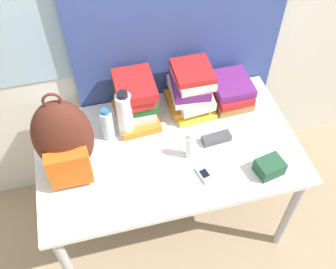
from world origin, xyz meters
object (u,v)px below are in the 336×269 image
at_px(water_bottle, 107,124).
at_px(camera_pouch, 270,167).
at_px(backpack, 64,141).
at_px(sports_bottle, 125,115).
at_px(book_stack_left, 136,101).
at_px(cell_phone, 204,174).
at_px(sunglasses_case, 216,138).
at_px(book_stack_right, 231,91).
at_px(book_stack_center, 191,89).
at_px(sunscreen_bottle, 190,146).

relative_size(water_bottle, camera_pouch, 1.43).
height_order(backpack, sports_bottle, backpack).
xyz_separation_m(backpack, book_stack_left, (0.37, 0.25, -0.08)).
bearing_deg(cell_phone, sports_bottle, 130.98).
xyz_separation_m(book_stack_left, water_bottle, (-0.17, -0.10, -0.03)).
bearing_deg(sports_bottle, cell_phone, -49.02).
xyz_separation_m(sports_bottle, sunglasses_case, (0.44, -0.17, -0.12)).
bearing_deg(sunglasses_case, cell_phone, -123.23).
height_order(book_stack_right, camera_pouch, book_stack_right).
bearing_deg(cell_phone, sunglasses_case, 56.77).
xyz_separation_m(book_stack_right, sports_bottle, (-0.61, -0.09, 0.07)).
xyz_separation_m(book_stack_left, book_stack_center, (0.30, 0.00, 0.01)).
height_order(book_stack_left, camera_pouch, book_stack_left).
height_order(book_stack_left, sunglasses_case, book_stack_left).
relative_size(cell_phone, camera_pouch, 0.79).
bearing_deg(cell_phone, book_stack_right, 57.07).
relative_size(book_stack_left, camera_pouch, 2.02).
bearing_deg(camera_pouch, sunglasses_case, 126.49).
distance_m(sunglasses_case, camera_pouch, 0.31).
bearing_deg(book_stack_right, water_bottle, -172.11).
height_order(sunglasses_case, camera_pouch, camera_pouch).
distance_m(book_stack_left, book_stack_center, 0.30).
bearing_deg(water_bottle, book_stack_right, 7.89).
bearing_deg(book_stack_right, backpack, -164.54).
xyz_separation_m(book_stack_left, sunscreen_bottle, (0.20, -0.32, -0.05)).
distance_m(backpack, book_stack_center, 0.73).
bearing_deg(sunscreen_bottle, book_stack_center, 73.59).
distance_m(cell_phone, camera_pouch, 0.32).
bearing_deg(sunscreen_bottle, book_stack_right, 44.18).
xyz_separation_m(water_bottle, sunscreen_bottle, (0.37, -0.22, -0.02)).
height_order(book_stack_center, book_stack_right, book_stack_center).
distance_m(book_stack_center, cell_phone, 0.48).
bearing_deg(book_stack_right, sunglasses_case, -122.70).
height_order(sunscreen_bottle, sunglasses_case, sunscreen_bottle).
relative_size(backpack, book_stack_right, 1.97).
relative_size(cell_phone, sunglasses_case, 0.73).
bearing_deg(cell_phone, backpack, 161.79).
distance_m(book_stack_left, book_stack_right, 0.54).
xyz_separation_m(book_stack_left, cell_phone, (0.24, -0.46, -0.12)).
xyz_separation_m(book_stack_center, book_stack_right, (0.23, -0.01, -0.06)).
distance_m(book_stack_center, book_stack_right, 0.24).
xyz_separation_m(book_stack_left, camera_pouch, (0.55, -0.51, -0.09)).
bearing_deg(cell_phone, book_stack_center, 82.53).
distance_m(backpack, book_stack_right, 0.95).
relative_size(book_stack_right, sunscreen_bottle, 1.53).
height_order(backpack, camera_pouch, backpack).
xyz_separation_m(book_stack_center, sunglasses_case, (0.07, -0.27, -0.11)).
height_order(backpack, book_stack_left, backpack).
bearing_deg(sunglasses_case, book_stack_right, 57.30).
bearing_deg(sports_bottle, book_stack_left, 52.08).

